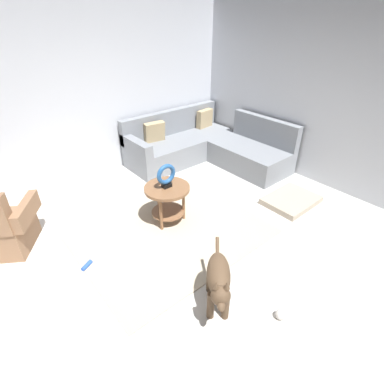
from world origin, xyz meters
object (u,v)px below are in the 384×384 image
dog (219,280)px  dog_toy_rope (87,265)px  side_table (167,195)px  sectional_couch (206,147)px  dog_bed_mat (291,200)px  torus_sculpture (166,175)px  dog_toy_ball (281,314)px

dog → dog_toy_rope: dog is taller
dog → dog_toy_rope: 1.57m
side_table → dog_toy_rope: 1.30m
dog → side_table: bearing=-65.9°
sectional_couch → dog_bed_mat: bearing=-90.2°
side_table → torus_sculpture: 0.29m
dog → dog_toy_ball: dog is taller
sectional_couch → dog: size_ratio=3.38×
dog_toy_ball → dog: bearing=127.8°
sectional_couch → dog_toy_ball: bearing=-120.6°
sectional_couch → dog_toy_ball: size_ratio=22.62×
dog → dog_toy_rope: bearing=-18.1°
torus_sculpture → dog_toy_rope: bearing=-174.6°
dog_bed_mat → dog: dog is taller
sectional_couch → side_table: size_ratio=3.75×
dog_toy_ball → torus_sculpture: bearing=87.3°
dog → dog_toy_rope: (-0.77, 1.33, -0.35)m
torus_sculpture → dog_toy_rope: (-1.23, -0.12, -0.69)m
dog_bed_mat → sectional_couch: bearing=89.8°
torus_sculpture → dog_toy_ball: bearing=-92.7°
dog_bed_mat → dog_toy_ball: bearing=-148.8°
dog_toy_ball → dog_bed_mat: bearing=31.2°
torus_sculpture → dog_toy_ball: 2.03m
torus_sculpture → dog_bed_mat: bearing=-26.4°
sectional_couch → dog_toy_ball: 3.52m
dog_bed_mat → side_table: bearing=153.6°
side_table → dog_toy_ball: bearing=-92.7°
sectional_couch → torus_sculpture: bearing=-146.9°
sectional_couch → dog: 3.34m
side_table → torus_sculpture: bearing=-90.0°
dog_toy_rope → side_table: bearing=5.4°
dog_bed_mat → dog: bearing=-164.3°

